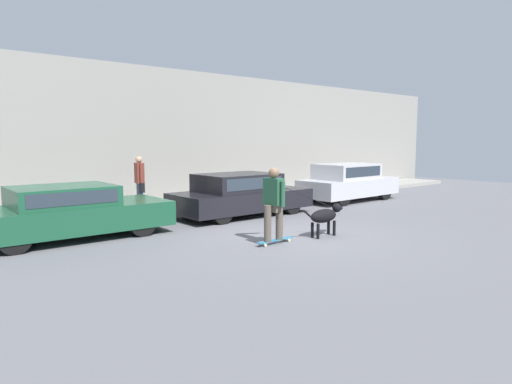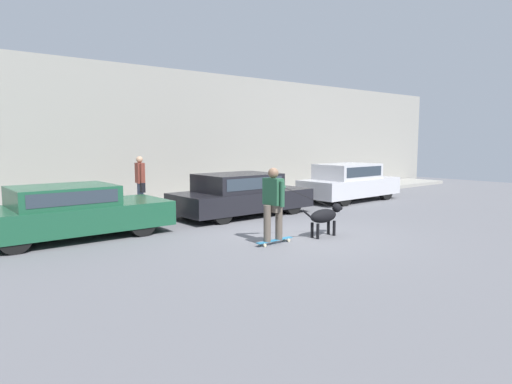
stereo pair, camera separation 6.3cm
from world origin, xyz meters
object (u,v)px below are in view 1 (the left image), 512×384
at_px(parked_car_2, 348,183).
at_px(parked_car_1, 240,195).
at_px(dog, 325,216).
at_px(parked_car_0, 69,213).
at_px(skateboarder, 274,201).
at_px(pedestrian_with_bag, 140,181).

bearing_deg(parked_car_2, parked_car_1, 179.24).
xyz_separation_m(parked_car_1, parked_car_2, (5.06, -0.00, 0.06)).
height_order(parked_car_1, dog, parked_car_1).
height_order(parked_car_0, parked_car_1, parked_car_1).
bearing_deg(skateboarder, dog, -8.76).
height_order(parked_car_0, pedestrian_with_bag, pedestrian_with_bag).
bearing_deg(dog, parked_car_0, 141.62).
bearing_deg(parked_car_0, skateboarder, -45.91).
bearing_deg(pedestrian_with_bag, parked_car_0, 47.97).
bearing_deg(skateboarder, parked_car_0, 131.19).
height_order(dog, skateboarder, skateboarder).
bearing_deg(parked_car_0, pedestrian_with_bag, 37.10).
xyz_separation_m(dog, pedestrian_with_bag, (-1.91, 5.51, 0.55)).
distance_m(parked_car_0, dog, 5.82).
bearing_deg(parked_car_2, parked_car_0, 179.24).
distance_m(parked_car_0, pedestrian_with_bag, 3.33).
distance_m(parked_car_1, skateboarder, 3.85).
bearing_deg(dog, parked_car_1, 84.03).
height_order(parked_car_0, parked_car_2, parked_car_2).
relative_size(parked_car_0, pedestrian_with_bag, 2.71).
bearing_deg(parked_car_0, dog, -36.66).
xyz_separation_m(parked_car_0, dog, (4.59, -3.58, -0.12)).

